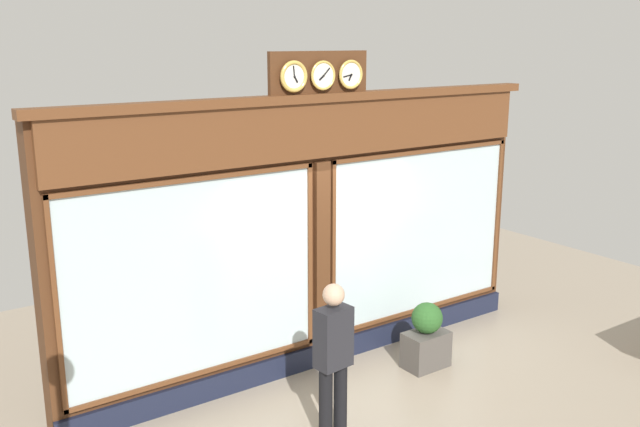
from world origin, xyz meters
TOP-DOWN VIEW (x-y plane):
  - shop_facade at (0.00, -0.13)m, footprint 6.65×0.42m
  - pedestrian at (0.88, 1.49)m, footprint 0.38×0.26m
  - planter_box at (-1.04, 0.82)m, footprint 0.56×0.36m
  - planter_shrub at (-1.04, 0.82)m, footprint 0.39×0.39m

SIDE VIEW (x-z plane):
  - planter_box at x=-1.04m, z-range 0.00..0.46m
  - planter_shrub at x=-1.04m, z-range 0.46..0.85m
  - pedestrian at x=0.88m, z-range 0.09..1.78m
  - shop_facade at x=0.00m, z-range -0.22..3.65m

